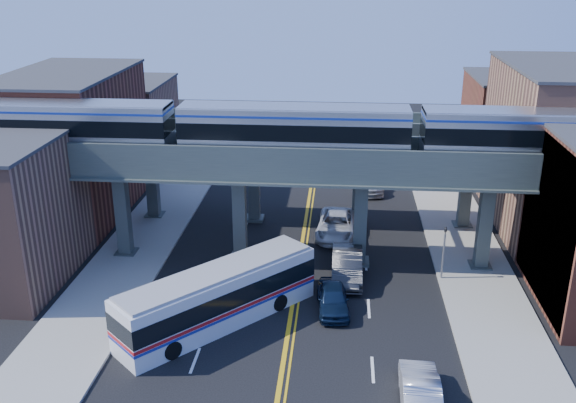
# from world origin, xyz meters

# --- Properties ---
(ground) EXTENTS (120.00, 120.00, 0.00)m
(ground) POSITION_xyz_m (0.00, 0.00, 0.00)
(ground) COLOR black
(ground) RESTS_ON ground
(sidewalk_west) EXTENTS (5.00, 70.00, 0.16)m
(sidewalk_west) POSITION_xyz_m (-11.50, 10.00, 0.08)
(sidewalk_west) COLOR gray
(sidewalk_west) RESTS_ON ground
(sidewalk_east) EXTENTS (5.00, 70.00, 0.16)m
(sidewalk_east) POSITION_xyz_m (11.50, 10.00, 0.08)
(sidewalk_east) COLOR gray
(sidewalk_east) RESTS_ON ground
(building_west_b) EXTENTS (8.00, 14.00, 11.00)m
(building_west_b) POSITION_xyz_m (-18.50, 16.00, 5.50)
(building_west_b) COLOR brown
(building_west_b) RESTS_ON ground
(building_west_c) EXTENTS (8.00, 10.00, 8.00)m
(building_west_c) POSITION_xyz_m (-18.50, 29.00, 4.00)
(building_west_c) COLOR brown
(building_west_c) RESTS_ON ground
(building_east_b) EXTENTS (8.00, 14.00, 12.00)m
(building_east_b) POSITION_xyz_m (18.50, 16.00, 6.00)
(building_east_b) COLOR brown
(building_east_b) RESTS_ON ground
(building_east_c) EXTENTS (8.00, 10.00, 9.00)m
(building_east_c) POSITION_xyz_m (18.50, 29.00, 4.50)
(building_east_c) COLOR brown
(building_east_c) RESTS_ON ground
(mural_panel) EXTENTS (0.10, 9.50, 9.50)m
(mural_panel) POSITION_xyz_m (14.55, 4.00, 4.75)
(mural_panel) COLOR teal
(mural_panel) RESTS_ON ground
(elevated_viaduct_near) EXTENTS (52.00, 3.60, 7.40)m
(elevated_viaduct_near) POSITION_xyz_m (0.00, 8.00, 6.47)
(elevated_viaduct_near) COLOR #3E4847
(elevated_viaduct_near) RESTS_ON ground
(elevated_viaduct_far) EXTENTS (52.00, 3.60, 7.40)m
(elevated_viaduct_far) POSITION_xyz_m (0.00, 15.00, 6.47)
(elevated_viaduct_far) COLOR #3E4847
(elevated_viaduct_far) RESTS_ON ground
(transit_train) EXTENTS (44.71, 2.80, 3.26)m
(transit_train) POSITION_xyz_m (-0.40, 8.00, 9.17)
(transit_train) COLOR black
(transit_train) RESTS_ON elevated_viaduct_near
(stop_sign) EXTENTS (0.76, 0.09, 2.63)m
(stop_sign) POSITION_xyz_m (0.30, 3.00, 1.76)
(stop_sign) COLOR slate
(stop_sign) RESTS_ON ground
(traffic_signal) EXTENTS (0.15, 0.18, 4.10)m
(traffic_signal) POSITION_xyz_m (9.20, 6.00, 2.30)
(traffic_signal) COLOR slate
(traffic_signal) RESTS_ON ground
(transit_bus) EXTENTS (10.27, 10.70, 3.13)m
(transit_bus) POSITION_xyz_m (-3.92, -0.25, 1.61)
(transit_bus) COLOR silver
(transit_bus) RESTS_ON ground
(car_lane_a) EXTENTS (2.15, 4.50, 1.49)m
(car_lane_a) POSITION_xyz_m (2.39, 1.72, 0.74)
(car_lane_a) COLOR black
(car_lane_a) RESTS_ON ground
(car_lane_b) EXTENTS (1.91, 5.46, 1.80)m
(car_lane_b) POSITION_xyz_m (3.20, 5.76, 0.90)
(car_lane_b) COLOR #272729
(car_lane_b) RESTS_ON ground
(car_lane_c) EXTENTS (3.10, 6.09, 1.65)m
(car_lane_c) POSITION_xyz_m (2.42, 12.57, 0.82)
(car_lane_c) COLOR silver
(car_lane_c) RESTS_ON ground
(car_lane_d) EXTENTS (2.97, 5.89, 1.64)m
(car_lane_d) POSITION_xyz_m (5.00, 22.86, 0.82)
(car_lane_d) COLOR #B9BBBF
(car_lane_d) RESTS_ON ground
(car_parked_curb) EXTENTS (1.83, 4.93, 1.61)m
(car_parked_curb) POSITION_xyz_m (6.50, -6.61, 0.81)
(car_parked_curb) COLOR #AAA9AE
(car_parked_curb) RESTS_ON ground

